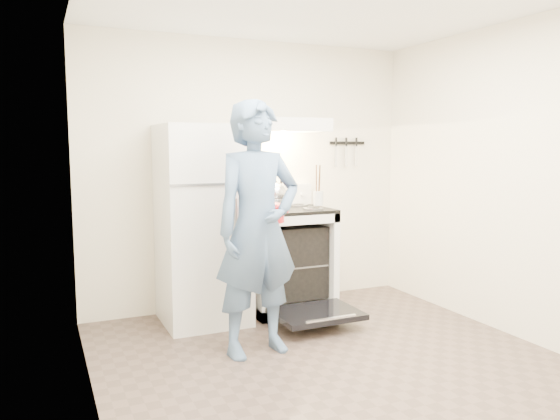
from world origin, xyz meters
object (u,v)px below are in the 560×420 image
at_px(refrigerator, 202,225).
at_px(stove_body, 287,261).
at_px(tea_kettle, 275,191).
at_px(person, 258,229).
at_px(dutch_oven, 267,214).

xyz_separation_m(refrigerator, stove_body, (0.81, 0.02, -0.39)).
xyz_separation_m(refrigerator, tea_kettle, (0.72, 0.09, 0.26)).
distance_m(tea_kettle, person, 1.12).
relative_size(refrigerator, stove_body, 1.85).
distance_m(stove_body, person, 1.20).
height_order(refrigerator, tea_kettle, refrigerator).
bearing_deg(stove_body, tea_kettle, 145.41).
distance_m(refrigerator, dutch_oven, 0.70).
distance_m(person, dutch_oven, 0.36).
xyz_separation_m(refrigerator, person, (0.17, -0.87, 0.08)).
relative_size(refrigerator, tea_kettle, 5.43).
height_order(stove_body, dutch_oven, dutch_oven).
bearing_deg(stove_body, refrigerator, -178.23).
xyz_separation_m(stove_body, tea_kettle, (-0.09, 0.06, 0.65)).
height_order(refrigerator, person, person).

